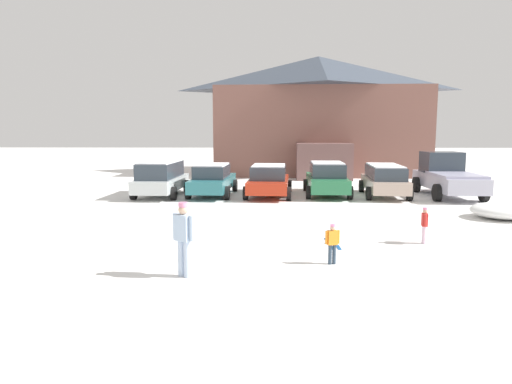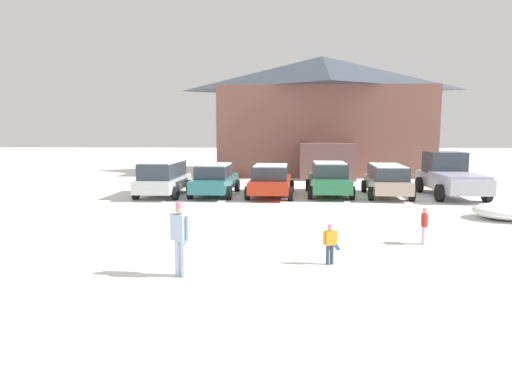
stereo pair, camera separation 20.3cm
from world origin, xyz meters
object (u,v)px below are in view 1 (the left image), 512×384
at_px(parked_beige_suv, 384,179).
at_px(parked_teal_hatchback, 213,179).
at_px(ski_lodge, 318,114).
at_px(skier_child_in_red_jacket, 424,223).
at_px(pair_of_skis, 332,243).
at_px(parked_green_coupe, 327,178).
at_px(parked_red_sedan, 269,180).
at_px(skier_child_in_orange_jacket, 332,242).
at_px(pickup_truck, 447,176).
at_px(parked_silver_wagon, 161,177).
at_px(plowed_snow_pile, 508,211).
at_px(skier_adult_in_blue_parka, 184,235).

bearing_deg(parked_beige_suv, parked_teal_hatchback, 179.05).
xyz_separation_m(ski_lodge, skier_child_in_red_jacket, (0.50, -22.88, -3.88)).
bearing_deg(pair_of_skis, parked_green_coupe, 83.39).
distance_m(ski_lodge, parked_red_sedan, 14.36).
height_order(parked_red_sedan, pair_of_skis, parked_red_sedan).
bearing_deg(parked_beige_suv, skier_child_in_orange_jacket, -110.06).
relative_size(skier_child_in_orange_jacket, pair_of_skis, 0.74).
bearing_deg(pair_of_skis, skier_child_in_orange_jacket, -98.73).
height_order(parked_beige_suv, skier_child_in_red_jacket, parked_beige_suv).
bearing_deg(pickup_truck, pair_of_skis, -125.59).
distance_m(parked_green_coupe, skier_child_in_orange_jacket, 12.09).
height_order(parked_red_sedan, skier_child_in_orange_jacket, parked_red_sedan).
relative_size(parked_silver_wagon, plowed_snow_pile, 1.75).
distance_m(parked_green_coupe, plowed_snow_pile, 8.43).
bearing_deg(pair_of_skis, plowed_snow_pile, 29.41).
bearing_deg(ski_lodge, parked_green_coupe, -94.25).
bearing_deg(pickup_truck, skier_adult_in_blue_parka, -129.90).
xyz_separation_m(parked_teal_hatchback, parked_red_sedan, (2.81, -0.18, -0.01)).
relative_size(parked_red_sedan, skier_child_in_orange_jacket, 4.88).
bearing_deg(parked_red_sedan, parked_green_coupe, 7.20).
relative_size(skier_adult_in_blue_parka, skier_child_in_red_jacket, 1.59).
relative_size(parked_green_coupe, plowed_snow_pile, 1.84).
xyz_separation_m(ski_lodge, pair_of_skis, (-2.12, -22.96, -4.45)).
distance_m(pickup_truck, skier_child_in_red_jacket, 10.76).
bearing_deg(parked_green_coupe, parked_beige_suv, -6.67).
relative_size(parked_green_coupe, skier_child_in_orange_jacket, 4.91).
relative_size(parked_teal_hatchback, skier_child_in_orange_jacket, 4.94).
bearing_deg(skier_child_in_orange_jacket, skier_adult_in_blue_parka, -163.32).
distance_m(parked_silver_wagon, skier_child_in_red_jacket, 13.57).
relative_size(pickup_truck, pair_of_skis, 4.08).
xyz_separation_m(parked_silver_wagon, skier_child_in_orange_jacket, (6.77, -11.57, -0.37)).
height_order(parked_green_coupe, skier_child_in_orange_jacket, parked_green_coupe).
distance_m(skier_child_in_orange_jacket, plowed_snow_pile, 9.44).
bearing_deg(pair_of_skis, parked_teal_hatchback, 114.90).
distance_m(parked_red_sedan, skier_adult_in_blue_parka, 12.81).
distance_m(parked_beige_suv, pickup_truck, 3.12).
bearing_deg(skier_child_in_red_jacket, parked_beige_suv, 82.06).
bearing_deg(skier_child_in_red_jacket, parked_teal_hatchback, 126.40).
bearing_deg(plowed_snow_pile, ski_lodge, 104.42).
xyz_separation_m(skier_adult_in_blue_parka, skier_child_in_orange_jacket, (3.41, 1.02, -0.38)).
height_order(parked_silver_wagon, parked_teal_hatchback, parked_silver_wagon).
distance_m(parked_silver_wagon, parked_teal_hatchback, 2.54).
bearing_deg(pair_of_skis, skier_child_in_red_jacket, 1.82).
xyz_separation_m(ski_lodge, parked_green_coupe, (-0.96, -12.97, -3.63)).
bearing_deg(skier_adult_in_blue_parka, pickup_truck, 50.10).
distance_m(ski_lodge, pickup_truck, 14.42).
height_order(parked_green_coupe, pickup_truck, pickup_truck).
bearing_deg(parked_beige_suv, pickup_truck, 3.79).
bearing_deg(ski_lodge, parked_beige_suv, -82.15).
relative_size(ski_lodge, skier_adult_in_blue_parka, 9.48).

